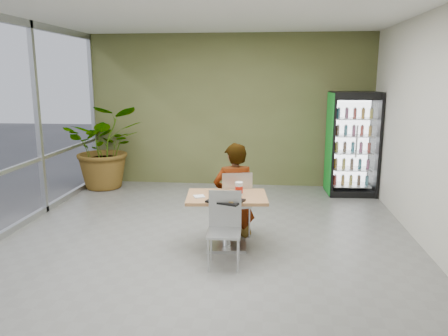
{
  "coord_description": "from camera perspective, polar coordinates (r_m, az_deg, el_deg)",
  "views": [
    {
      "loc": [
        0.86,
        -5.77,
        2.32
      ],
      "look_at": [
        0.21,
        0.47,
        1.0
      ],
      "focal_mm": 35.0,
      "sensor_mm": 36.0,
      "label": 1
    }
  ],
  "objects": [
    {
      "name": "ground",
      "position": [
        6.28,
        -2.36,
        -9.8
      ],
      "size": [
        7.0,
        7.0,
        0.0
      ],
      "primitive_type": "plane",
      "color": "slate",
      "rests_on": "ground"
    },
    {
      "name": "room_envelope",
      "position": [
        5.88,
        -2.49,
        4.84
      ],
      "size": [
        6.0,
        7.0,
        3.2
      ],
      "primitive_type": null,
      "color": "beige",
      "rests_on": "ground"
    },
    {
      "name": "dining_table",
      "position": [
        5.94,
        0.36,
        -5.58
      ],
      "size": [
        1.14,
        0.85,
        0.75
      ],
      "rotation": [
        0.0,
        0.0,
        0.1
      ],
      "color": "#AA7B49",
      "rests_on": "ground"
    },
    {
      "name": "chair_far",
      "position": [
        6.37,
        1.56,
        -4.04
      ],
      "size": [
        0.53,
        0.53,
        0.98
      ],
      "rotation": [
        0.0,
        0.0,
        3.4
      ],
      "color": "#AFB2B4",
      "rests_on": "ground"
    },
    {
      "name": "chair_near",
      "position": [
        5.46,
        0.07,
        -7.12
      ],
      "size": [
        0.42,
        0.43,
        0.93
      ],
      "rotation": [
        0.0,
        0.0,
        0.04
      ],
      "color": "#AFB2B4",
      "rests_on": "ground"
    },
    {
      "name": "seated_woman",
      "position": [
        6.42,
        1.36,
        -4.16
      ],
      "size": [
        0.71,
        0.55,
        1.69
      ],
      "primitive_type": "imported",
      "rotation": [
        0.0,
        0.0,
        3.4
      ],
      "color": "black",
      "rests_on": "ground"
    },
    {
      "name": "pizza_plate",
      "position": [
        5.98,
        0.26,
        -3.19
      ],
      "size": [
        0.28,
        0.21,
        0.03
      ],
      "color": "white",
      "rests_on": "dining_table"
    },
    {
      "name": "soda_cup",
      "position": [
        5.86,
        1.97,
        -2.76
      ],
      "size": [
        0.1,
        0.1,
        0.18
      ],
      "color": "white",
      "rests_on": "dining_table"
    },
    {
      "name": "napkin_stack",
      "position": [
        5.81,
        -3.27,
        -3.73
      ],
      "size": [
        0.18,
        0.18,
        0.02
      ],
      "primitive_type": "cube",
      "rotation": [
        0.0,
        0.0,
        0.4
      ],
      "color": "white",
      "rests_on": "dining_table"
    },
    {
      "name": "cafeteria_tray",
      "position": [
        5.59,
        0.2,
        -4.29
      ],
      "size": [
        0.51,
        0.44,
        0.02
      ],
      "primitive_type": "cube",
      "rotation": [
        0.0,
        0.0,
        -0.36
      ],
      "color": "black",
      "rests_on": "dining_table"
    },
    {
      "name": "beverage_fridge",
      "position": [
        8.98,
        16.42,
        3.05
      ],
      "size": [
        0.96,
        0.75,
        2.03
      ],
      "rotation": [
        0.0,
        0.0,
        0.05
      ],
      "color": "black",
      "rests_on": "ground"
    },
    {
      "name": "potted_plant",
      "position": [
        9.49,
        -15.22,
        2.7
      ],
      "size": [
        1.91,
        1.78,
        1.75
      ],
      "primitive_type": "imported",
      "rotation": [
        0.0,
        0.0,
        0.31
      ],
      "color": "#2C6127",
      "rests_on": "ground"
    }
  ]
}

